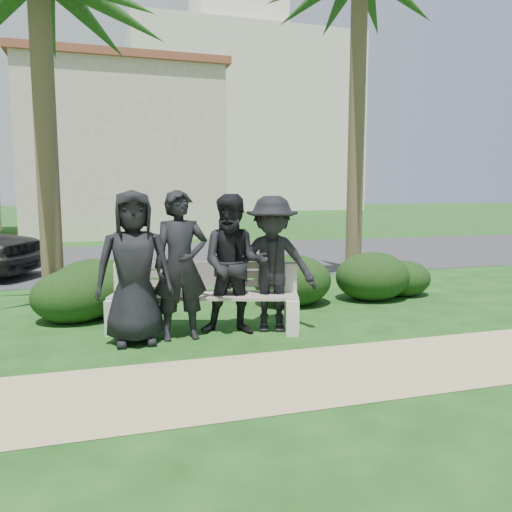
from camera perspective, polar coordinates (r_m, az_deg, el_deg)
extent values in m
plane|color=#143E11|center=(6.81, -0.81, -8.44)|extent=(160.00, 160.00, 0.00)
cube|color=tan|center=(5.19, 4.76, -13.52)|extent=(30.00, 1.60, 0.01)
cube|color=#2D2D30|center=(14.54, -9.42, -0.21)|extent=(160.00, 8.00, 0.01)
cube|color=tan|center=(24.39, -14.99, 10.79)|extent=(8.00, 8.00, 7.00)
cube|color=brown|center=(24.90, -15.27, 19.19)|extent=(8.40, 8.40, 0.30)
cube|color=#ECE3C5|center=(63.84, -2.22, 14.44)|extent=(26.00, 18.00, 20.00)
cube|color=gray|center=(6.69, -5.98, -4.63)|extent=(2.56, 1.28, 0.04)
cube|color=gray|center=(6.88, -6.40, -2.09)|extent=(2.41, 0.77, 0.29)
cube|color=beige|center=(6.63, -16.00, -7.09)|extent=(0.33, 0.60, 0.46)
cube|color=beige|center=(7.04, 3.48, -6.01)|extent=(0.33, 0.60, 0.46)
imported|color=black|center=(6.21, -13.77, -1.31)|extent=(0.92, 0.60, 1.88)
imported|color=black|center=(6.30, -8.60, -1.08)|extent=(0.69, 0.47, 1.87)
imported|color=black|center=(6.47, -2.51, -0.99)|extent=(1.05, 0.92, 1.83)
imported|color=black|center=(6.61, 1.84, -0.94)|extent=(1.31, 0.99, 1.80)
ellipsoid|color=black|center=(7.65, -20.11, -4.15)|extent=(1.19, 0.99, 0.78)
ellipsoid|color=black|center=(7.85, -17.77, -3.34)|extent=(1.38, 1.14, 0.90)
ellipsoid|color=black|center=(7.89, -14.52, -3.49)|extent=(1.24, 1.03, 0.81)
ellipsoid|color=black|center=(8.26, 4.20, -2.65)|extent=(1.31, 1.08, 0.86)
ellipsoid|color=black|center=(8.49, 4.76, -3.02)|extent=(1.03, 0.85, 0.67)
ellipsoid|color=black|center=(9.40, 16.49, -2.36)|extent=(1.01, 0.83, 0.66)
ellipsoid|color=black|center=(8.89, 13.17, -2.13)|extent=(1.31, 1.08, 0.86)
cylinder|color=brown|center=(8.09, -22.82, 11.16)|extent=(0.32, 0.32, 4.95)
cylinder|color=brown|center=(10.33, 11.40, 13.83)|extent=(0.32, 0.32, 6.12)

